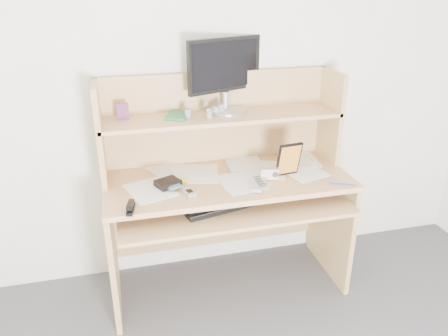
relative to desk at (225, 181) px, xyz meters
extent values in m
cube|color=white|center=(0.00, 0.24, 0.56)|extent=(3.60, 0.04, 2.50)
cube|color=tan|center=(0.00, -0.08, 0.04)|extent=(1.40, 0.60, 0.03)
cube|color=tan|center=(-0.68, -0.08, -0.33)|extent=(0.03, 0.56, 0.72)
cube|color=tan|center=(0.68, -0.08, -0.33)|extent=(0.03, 0.56, 0.72)
cube|color=tan|center=(0.00, 0.20, -0.36)|extent=(1.34, 0.02, 0.41)
cube|color=tan|center=(0.00, -0.20, -0.05)|extent=(1.28, 0.55, 0.02)
cube|color=tan|center=(0.00, 0.21, 0.33)|extent=(1.40, 0.02, 0.55)
cube|color=tan|center=(-0.68, 0.07, 0.33)|extent=(0.03, 0.30, 0.55)
cube|color=tan|center=(0.68, 0.07, 0.33)|extent=(0.03, 0.30, 0.55)
cube|color=tan|center=(0.00, 0.07, 0.38)|extent=(1.38, 0.30, 0.02)
cube|color=silver|center=(0.00, -0.08, 0.06)|extent=(1.32, 0.54, 0.01)
cube|color=black|center=(-0.09, -0.24, -0.03)|extent=(0.42, 0.23, 0.02)
cube|color=black|center=(-0.09, -0.24, -0.02)|extent=(0.39, 0.22, 0.01)
cube|color=#A2A19C|center=(0.14, -0.23, 0.07)|extent=(0.14, 0.19, 0.02)
cube|color=#B1B1B3|center=(-0.25, -0.23, 0.07)|extent=(0.07, 0.10, 0.02)
cube|color=black|center=(-0.56, -0.34, 0.08)|extent=(0.05, 0.12, 0.04)
cube|color=black|center=(-0.35, -0.11, 0.08)|extent=(0.16, 0.14, 0.03)
cube|color=gold|center=(-0.28, -0.07, 0.06)|extent=(0.08, 0.08, 0.01)
cube|color=silver|center=(0.22, -0.16, 0.09)|extent=(0.11, 0.06, 0.06)
cube|color=black|center=(0.34, -0.14, 0.16)|extent=(0.14, 0.04, 0.20)
cylinder|color=#182CB5|center=(0.59, -0.33, 0.07)|extent=(0.13, 0.07, 0.01)
cube|color=maroon|center=(-0.55, 0.12, 0.43)|extent=(0.07, 0.03, 0.09)
cube|color=#327E3E|center=(-0.25, 0.09, 0.39)|extent=(0.17, 0.20, 0.02)
cylinder|color=black|center=(-0.20, 0.05, 0.41)|extent=(0.04, 0.04, 0.05)
cylinder|color=silver|center=(-0.09, 0.02, 0.42)|extent=(0.04, 0.04, 0.06)
cylinder|color=black|center=(-0.03, 0.08, 0.41)|extent=(0.05, 0.05, 0.05)
cylinder|color=silver|center=(0.00, 0.07, 0.42)|extent=(0.04, 0.04, 0.06)
cylinder|color=#ABABB0|center=(0.04, 0.13, 0.39)|extent=(0.24, 0.24, 0.02)
cylinder|color=#ABABB0|center=(0.04, 0.14, 0.45)|extent=(0.04, 0.04, 0.10)
cube|color=black|center=(0.04, 0.16, 0.65)|extent=(0.46, 0.20, 0.30)
cube|color=black|center=(0.04, 0.14, 0.65)|extent=(0.42, 0.16, 0.26)
camera|label=1|loc=(-0.58, -2.28, 1.10)|focal=35.00mm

